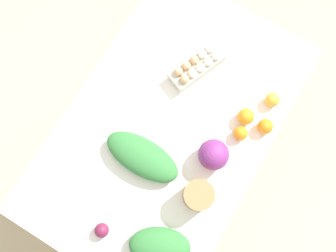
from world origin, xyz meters
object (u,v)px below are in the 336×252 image
orange_0 (241,133)px  paper_bag (198,195)px  greens_bunch_kale (142,157)px  orange_3 (272,100)px  orange_2 (265,126)px  beet_root (102,230)px  orange_1 (246,116)px  cabbage_purple (213,155)px  egg_carton (197,66)px  greens_bunch_beet_tops (160,246)px

orange_0 → paper_bag: bearing=-4.7°
greens_bunch_kale → orange_3: greens_bunch_kale is taller
orange_0 → orange_2: (-0.09, 0.08, 0.00)m
orange_3 → beet_root: bearing=-21.8°
orange_1 → orange_3: size_ratio=1.13×
paper_bag → orange_1: size_ratio=1.74×
beet_root → orange_0: (-0.69, 0.31, 0.00)m
cabbage_purple → greens_bunch_kale: (0.17, -0.27, -0.02)m
egg_carton → orange_1: size_ratio=3.83×
beet_root → cabbage_purple: bearing=154.6°
cabbage_purple → orange_1: size_ratio=1.80×
orange_1 → orange_3: bearing=153.1°
beet_root → egg_carton: bearing=-178.5°
greens_bunch_beet_tops → beet_root: size_ratio=4.15×
cabbage_purple → paper_bag: cabbage_purple is taller
orange_3 → orange_2: bearing=13.2°
paper_bag → orange_3: paper_bag is taller
beet_root → orange_0: orange_0 is taller
cabbage_purple → beet_root: 0.59m
greens_bunch_beet_tops → egg_carton: bearing=-161.0°
cabbage_purple → orange_1: 0.24m
orange_2 → greens_bunch_beet_tops: bearing=-11.6°
greens_bunch_kale → orange_2: size_ratio=5.02×
beet_root → orange_2: bearing=153.1°
paper_bag → greens_bunch_beet_tops: (0.27, -0.03, -0.02)m
egg_carton → beet_root: (0.87, 0.02, -0.01)m
orange_1 → orange_0: bearing=12.3°
cabbage_purple → orange_2: 0.28m
greens_bunch_beet_tops → orange_3: greens_bunch_beet_tops is taller
beet_root → paper_bag: bearing=140.4°
egg_carton → paper_bag: 0.61m
cabbage_purple → orange_0: (-0.16, 0.06, -0.04)m
egg_carton → greens_bunch_beet_tops: bearing=40.2°
cabbage_purple → orange_3: bearing=163.5°
egg_carton → orange_3: (-0.04, 0.39, -0.01)m
egg_carton → orange_1: bearing=94.2°
paper_bag → orange_2: (-0.43, 0.11, -0.03)m
orange_2 → orange_3: size_ratio=1.05×
orange_0 → orange_1: orange_1 is taller
paper_bag → orange_3: bearing=171.9°
paper_bag → greens_bunch_beet_tops: paper_bag is taller
egg_carton → greens_bunch_beet_tops: size_ratio=1.12×
orange_1 → orange_2: (-0.01, 0.10, -0.00)m
greens_bunch_beet_tops → orange_2: 0.71m
egg_carton → greens_bunch_beet_tops: same height
greens_bunch_beet_tops → orange_0: greens_bunch_beet_tops is taller
cabbage_purple → greens_bunch_kale: cabbage_purple is taller
paper_bag → greens_bunch_kale: size_ratio=0.37×
egg_carton → orange_1: egg_carton is taller
orange_0 → orange_1: size_ratio=0.86×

